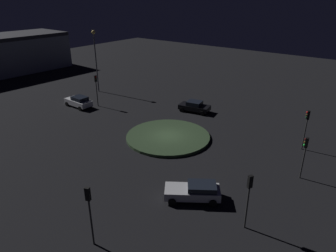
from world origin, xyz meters
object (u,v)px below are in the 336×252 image
object	(u,v)px
traffic_light_south	(89,205)
traffic_light_southeast	(249,191)
car_black	(194,106)
traffic_light_northeast	(307,122)
streetlamp_west	(95,51)
car_silver	(194,191)
traffic_light_east	(305,150)
car_white	(79,101)
traffic_light_west	(96,85)

from	to	relation	value
traffic_light_south	traffic_light_southeast	size ratio (longest dim) A/B	1.04
car_black	traffic_light_south	distance (m)	25.46
car_black	traffic_light_northeast	world-z (taller)	traffic_light_northeast
traffic_light_southeast	streetlamp_west	xyz separation A→B (m)	(-32.47, 15.10, 3.58)
car_silver	traffic_light_east	distance (m)	10.15
traffic_light_east	traffic_light_northeast	xyz separation A→B (m)	(-1.41, 5.65, 0.24)
traffic_light_south	traffic_light_northeast	xyz separation A→B (m)	(6.89, 21.65, -0.07)
traffic_light_southeast	streetlamp_west	bearing A→B (deg)	7.30
traffic_light_south	car_silver	bearing A→B (deg)	-38.64
car_silver	car_white	xyz separation A→B (m)	(-24.47, 7.91, 0.07)
traffic_light_northeast	traffic_light_south	bearing A→B (deg)	46.04
car_black	traffic_light_south	xyz separation A→B (m)	(7.88, -24.10, 2.34)
traffic_light_west	car_silver	bearing A→B (deg)	-14.56
car_black	traffic_light_west	xyz separation A→B (m)	(-12.08, -6.51, 2.41)
traffic_light_east	traffic_light_west	bearing A→B (deg)	-5.68
streetlamp_west	car_white	bearing A→B (deg)	-62.09
car_silver	traffic_light_west	size ratio (longest dim) A/B	1.01
traffic_light_southeast	traffic_light_west	bearing A→B (deg)	11.42
traffic_light_east	traffic_light_northeast	size ratio (longest dim) A/B	0.92
traffic_light_west	traffic_light_northeast	size ratio (longest dim) A/B	1.05
traffic_light_east	traffic_light_south	xyz separation A→B (m)	(-8.30, -16.00, 0.31)
traffic_light_east	traffic_light_south	size ratio (longest dim) A/B	0.89
traffic_light_west	traffic_light_southeast	distance (m)	28.92
car_silver	traffic_light_south	distance (m)	8.61
traffic_light_east	traffic_light_southeast	world-z (taller)	traffic_light_southeast
car_black	traffic_light_northeast	bearing A→B (deg)	-20.09
car_black	streetlamp_west	world-z (taller)	streetlamp_west
car_silver	traffic_light_south	size ratio (longest dim) A/B	1.03
traffic_light_west	streetlamp_west	world-z (taller)	streetlamp_west
traffic_light_east	streetlamp_west	world-z (taller)	streetlamp_west
traffic_light_west	car_white	bearing A→B (deg)	-127.78
traffic_light_southeast	traffic_light_south	bearing A→B (deg)	78.22
traffic_light_southeast	traffic_light_northeast	bearing A→B (deg)	-57.03
traffic_light_northeast	streetlamp_west	world-z (taller)	streetlamp_west
car_black	traffic_light_east	distance (m)	18.20
traffic_light_east	traffic_light_west	xyz separation A→B (m)	(-28.26, 1.59, 0.38)
traffic_light_east	traffic_light_southeast	size ratio (longest dim) A/B	0.93
car_white	traffic_light_east	distance (m)	30.25
traffic_light_southeast	traffic_light_east	bearing A→B (deg)	-65.80
streetlamp_west	traffic_light_southeast	bearing A→B (deg)	-24.93
car_white	traffic_light_west	distance (m)	3.54
car_white	streetlamp_west	world-z (taller)	streetlamp_west
car_silver	car_white	world-z (taller)	car_white
traffic_light_southeast	streetlamp_west	size ratio (longest dim) A/B	0.44
traffic_light_southeast	car_black	bearing A→B (deg)	-16.07
traffic_light_east	traffic_light_southeast	xyz separation A→B (m)	(-1.23, -8.68, 0.21)
car_silver	traffic_light_southeast	size ratio (longest dim) A/B	1.07
traffic_light_east	traffic_light_northeast	bearing A→B (deg)	-78.44
car_white	traffic_light_east	world-z (taller)	traffic_light_east
traffic_light_south	streetlamp_west	bearing A→B (deg)	28.11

